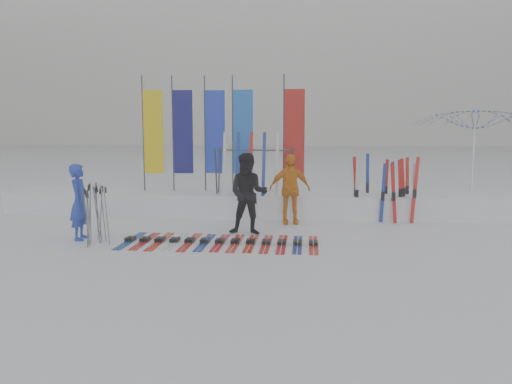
# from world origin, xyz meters

# --- Properties ---
(ground) EXTENTS (120.00, 120.00, 0.00)m
(ground) POSITION_xyz_m (0.00, 0.00, 0.00)
(ground) COLOR white
(ground) RESTS_ON ground
(snow_bank) EXTENTS (14.00, 1.60, 0.60)m
(snow_bank) POSITION_xyz_m (0.00, 4.60, 0.30)
(snow_bank) COLOR white
(snow_bank) RESTS_ON ground
(person_blue) EXTENTS (0.46, 0.64, 1.62)m
(person_blue) POSITION_xyz_m (-3.50, 1.07, 0.81)
(person_blue) COLOR #1E3AB2
(person_blue) RESTS_ON ground
(person_black) EXTENTS (0.89, 0.69, 1.82)m
(person_black) POSITION_xyz_m (-0.01, 1.98, 0.91)
(person_black) COLOR black
(person_black) RESTS_ON ground
(person_yellow) EXTENTS (1.08, 0.60, 1.73)m
(person_yellow) POSITION_xyz_m (0.86, 3.31, 0.87)
(person_yellow) COLOR orange
(person_yellow) RESTS_ON ground
(tent_canopy) EXTENTS (4.15, 4.19, 3.02)m
(tent_canopy) POSITION_xyz_m (5.79, 5.16, 1.51)
(tent_canopy) COLOR white
(tent_canopy) RESTS_ON ground
(ski_row) EXTENTS (4.00, 1.70, 0.07)m
(ski_row) POSITION_xyz_m (-0.49, 1.02, 0.03)
(ski_row) COLOR navy
(ski_row) RESTS_ON ground
(pole_cluster) EXTENTS (0.49, 0.76, 1.26)m
(pole_cluster) POSITION_xyz_m (-3.02, 0.72, 0.60)
(pole_cluster) COLOR #595B60
(pole_cluster) RESTS_ON ground
(feather_flags) EXTENTS (4.50, 0.25, 3.20)m
(feather_flags) POSITION_xyz_m (-1.23, 4.77, 2.24)
(feather_flags) COLOR #383A3F
(feather_flags) RESTS_ON ground
(ski_rack) EXTENTS (2.04, 0.80, 1.23)m
(ski_rack) POSITION_xyz_m (-0.09, 4.20, 1.38)
(ski_rack) COLOR #383A3F
(ski_rack) RESTS_ON ground
(upright_skis) EXTENTS (1.53, 1.21, 1.68)m
(upright_skis) POSITION_xyz_m (3.41, 4.12, 0.78)
(upright_skis) COLOR red
(upright_skis) RESTS_ON ground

